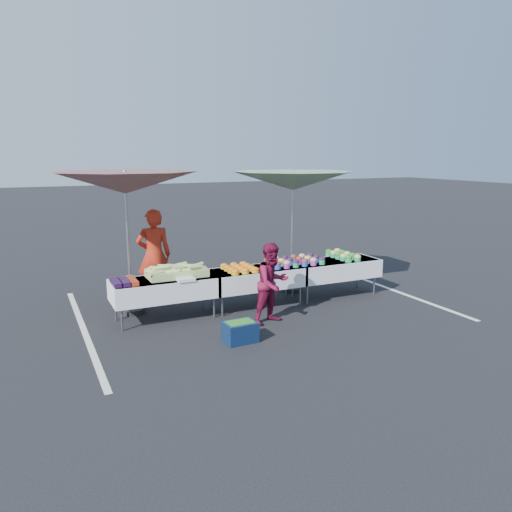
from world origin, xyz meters
name	(u,v)px	position (x,y,z in m)	size (l,w,h in m)	color
ground	(256,306)	(0.00, 0.00, 0.00)	(80.00, 80.00, 0.00)	black
stripe_left	(84,331)	(-3.20, 0.00, 0.00)	(0.10, 5.00, 0.00)	silver
stripe_right	(386,288)	(3.20, 0.00, 0.00)	(0.10, 5.00, 0.00)	silver
table_left	(164,288)	(-1.80, 0.00, 0.58)	(1.86, 0.81, 0.75)	white
table_center	(256,277)	(0.00, 0.00, 0.58)	(1.86, 0.81, 0.75)	white
table_right	(334,268)	(1.80, 0.00, 0.58)	(1.86, 0.81, 0.75)	white
berry_punnets	(124,282)	(-2.51, -0.06, 0.79)	(0.40, 0.54, 0.08)	black
corn_pile	(177,272)	(-1.55, 0.04, 0.84)	(1.16, 0.57, 0.26)	#A0C263
plastic_bags	(185,279)	(-1.50, -0.30, 0.78)	(0.30, 0.25, 0.05)	white
carrot_bowls	(239,268)	(-0.35, -0.01, 0.80)	(0.55, 0.69, 0.11)	gold
potato_cups	(295,261)	(0.85, 0.00, 0.83)	(1.14, 0.58, 0.16)	#2748BA
bean_baskets	(343,255)	(2.06, 0.08, 0.82)	(0.36, 0.86, 0.15)	#279D5C
vendor	(154,255)	(-1.66, 1.25, 0.93)	(0.68, 0.45, 1.86)	red
customer	(272,283)	(-0.14, -0.97, 0.71)	(0.69, 0.54, 1.42)	maroon
umbrella_left	(125,184)	(-2.28, 0.63, 2.39)	(3.37, 3.37, 2.64)	black
umbrella_right	(293,182)	(1.17, 0.68, 2.34)	(3.33, 3.33, 2.59)	black
storage_bin	(240,331)	(-1.02, -1.58, 0.17)	(0.52, 0.39, 0.33)	#0C1E3E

